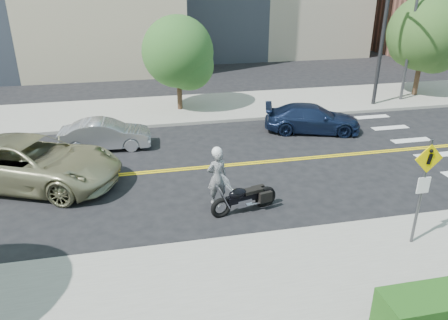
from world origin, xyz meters
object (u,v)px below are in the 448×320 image
at_px(motorcyclist, 217,176).
at_px(suv, 32,162).
at_px(parked_car_blue, 312,118).
at_px(motorcycle, 245,192).
at_px(parked_car_silver, 105,134).
at_px(pedestrian_sign, 423,183).

height_order(motorcyclist, suv, motorcyclist).
height_order(motorcyclist, parked_car_blue, motorcyclist).
height_order(motorcycle, parked_car_silver, motorcycle).
relative_size(motorcycle, parked_car_blue, 0.50).
xyz_separation_m(motorcyclist, suv, (-6.03, 2.61, -0.12)).
height_order(pedestrian_sign, parked_car_blue, pedestrian_sign).
bearing_deg(pedestrian_sign, parked_car_silver, 132.70).
relative_size(parked_car_silver, parked_car_blue, 0.86).
bearing_deg(parked_car_blue, motorcyclist, 152.07).
bearing_deg(motorcyclist, parked_car_silver, -67.84).
bearing_deg(suv, pedestrian_sign, -97.05).
relative_size(pedestrian_sign, suv, 0.49).
xyz_separation_m(motorcyclist, motorcycle, (0.73, -0.70, -0.31)).
xyz_separation_m(suv, parked_car_blue, (11.66, 3.11, -0.22)).
bearing_deg(parked_car_silver, motorcycle, -141.63).
distance_m(parked_car_silver, parked_car_blue, 9.31).
distance_m(pedestrian_sign, parked_car_blue, 9.39).
relative_size(motorcycle, suv, 0.36).
bearing_deg(parked_car_blue, suv, 121.55).
height_order(motorcyclist, parked_car_silver, motorcyclist).
distance_m(motorcyclist, suv, 6.57).
bearing_deg(parked_car_silver, suv, 144.96).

